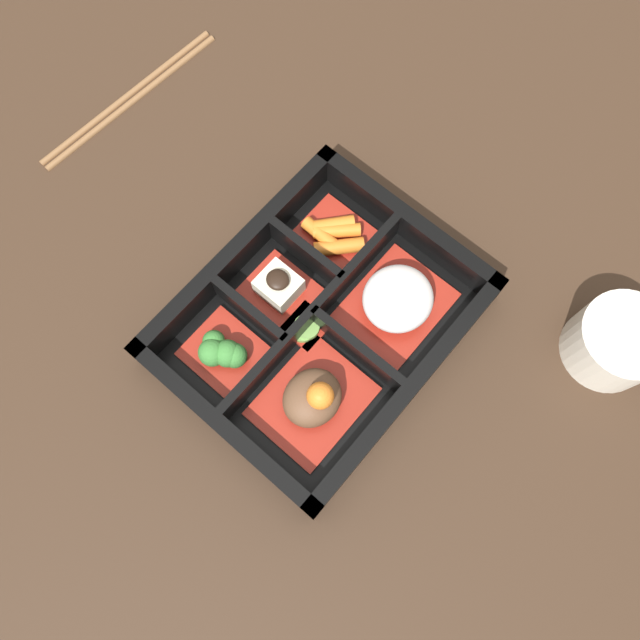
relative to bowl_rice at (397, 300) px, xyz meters
The scene contains 11 objects.
ground_plane 0.08m from the bowl_rice, 35.29° to the right, with size 3.00×3.00×0.00m, color #382619.
bento_base 0.08m from the bowl_rice, 35.29° to the right, with size 0.27×0.21×0.01m.
bento_rim 0.07m from the bowl_rice, 37.18° to the right, with size 0.27×0.21×0.04m.
bowl_rice is the anchor object (origin of this frame).
bowl_stew 0.12m from the bowl_rice, ahead, with size 0.10×0.08×0.05m.
bowl_carrots 0.09m from the bowl_rice, 100.52° to the right, with size 0.06×0.07×0.02m.
bowl_tofu 0.11m from the bowl_rice, 58.18° to the right, with size 0.06×0.06×0.04m.
bowl_greens 0.16m from the bowl_rice, 32.87° to the right, with size 0.06×0.06×0.03m.
bowl_pickles 0.09m from the bowl_rice, 34.96° to the right, with size 0.04×0.03×0.01m.
tea_cup 0.20m from the bowl_rice, 119.22° to the left, with size 0.08×0.08×0.05m.
chopsticks 0.36m from the bowl_rice, 90.64° to the right, with size 0.23×0.03×0.01m.
Camera 1 is at (0.13, 0.11, 0.56)m, focal length 35.00 mm.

